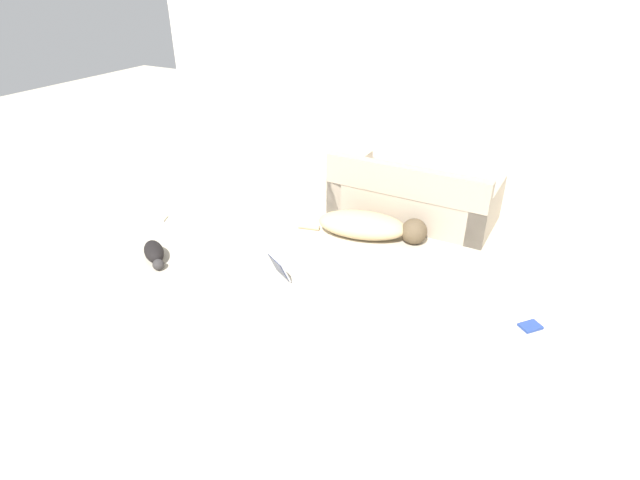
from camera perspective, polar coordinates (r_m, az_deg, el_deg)
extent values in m
plane|color=#BCB29E|center=(3.65, -20.81, -22.34)|extent=(20.00, 20.00, 0.00)
cube|color=beige|center=(6.51, 9.62, 16.00)|extent=(7.36, 0.06, 2.59)
cube|color=tan|center=(6.19, 10.62, 4.57)|extent=(1.93, 0.94, 0.42)
cube|color=tan|center=(5.69, 9.62, 6.65)|extent=(1.92, 0.17, 0.35)
cube|color=tan|center=(5.98, 18.43, 3.34)|extent=(0.22, 0.92, 0.56)
cube|color=tan|center=(6.45, 3.47, 6.76)|extent=(0.22, 0.92, 0.56)
ellipsoid|color=tan|center=(5.66, 4.84, 1.74)|extent=(1.09, 0.68, 0.29)
sphere|color=brown|center=(5.60, 10.71, 0.99)|extent=(0.35, 0.35, 0.29)
cylinder|color=tan|center=(5.84, -1.28, 1.50)|extent=(0.26, 0.11, 0.06)
ellipsoid|color=black|center=(5.51, -18.45, -1.26)|extent=(0.44, 0.39, 0.18)
sphere|color=#2D2B2B|center=(5.32, -17.98, -2.70)|extent=(0.17, 0.17, 0.12)
cylinder|color=black|center=(5.77, -18.75, -0.78)|extent=(0.10, 0.08, 0.02)
cube|color=#B7B7BC|center=(4.90, -6.44, -4.94)|extent=(0.37, 0.36, 0.02)
cube|color=#B7B7BC|center=(4.90, -4.68, -3.11)|extent=(0.30, 0.23, 0.24)
cube|color=#0F1938|center=(4.90, -4.78, -3.14)|extent=(0.27, 0.21, 0.22)
cube|color=beige|center=(6.39, -18.11, 2.36)|extent=(0.26, 0.21, 0.02)
cube|color=#28428E|center=(4.71, 22.91, -9.07)|extent=(0.21, 0.22, 0.02)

